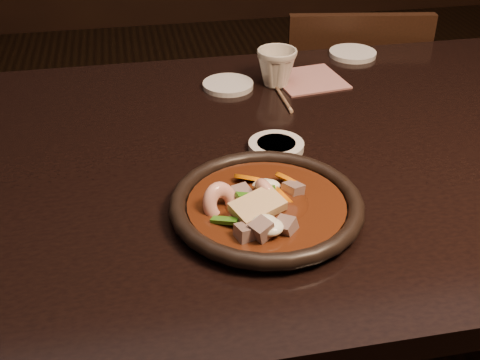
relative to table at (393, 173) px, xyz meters
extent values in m
cube|color=black|center=(0.00, 0.00, 0.06)|extent=(1.60, 0.90, 0.04)
cylinder|color=black|center=(-0.72, 0.37, -0.32)|extent=(0.06, 0.06, 0.71)
cube|color=black|center=(0.15, 0.67, -0.28)|extent=(0.44, 0.44, 0.04)
cylinder|color=black|center=(0.32, 0.80, -0.49)|extent=(0.03, 0.03, 0.37)
cylinder|color=black|center=(0.27, 0.49, -0.49)|extent=(0.03, 0.03, 0.37)
cylinder|color=black|center=(0.02, 0.85, -0.49)|extent=(0.03, 0.03, 0.37)
cylinder|color=black|center=(-0.03, 0.55, -0.49)|extent=(0.03, 0.03, 0.37)
cube|color=black|center=(0.12, 0.50, -0.06)|extent=(0.36, 0.09, 0.40)
cylinder|color=black|center=(-0.29, -0.18, 0.08)|extent=(0.26, 0.26, 0.01)
torus|color=black|center=(-0.29, -0.18, 0.09)|extent=(0.28, 0.28, 0.02)
cylinder|color=#3B180A|center=(-0.29, -0.18, 0.09)|extent=(0.23, 0.23, 0.01)
ellipsoid|color=#3B180A|center=(-0.29, -0.18, 0.09)|extent=(0.13, 0.12, 0.04)
torus|color=#EBAB94|center=(-0.35, -0.18, 0.10)|extent=(0.07, 0.06, 0.06)
torus|color=#EBAB94|center=(-0.28, -0.18, 0.10)|extent=(0.06, 0.07, 0.06)
cube|color=gray|center=(-0.33, -0.25, 0.10)|extent=(0.03, 0.03, 0.03)
cube|color=gray|center=(-0.32, -0.16, 0.10)|extent=(0.03, 0.04, 0.03)
cube|color=gray|center=(-0.31, -0.26, 0.11)|extent=(0.04, 0.04, 0.03)
cube|color=gray|center=(-0.30, -0.19, 0.10)|extent=(0.04, 0.04, 0.03)
cube|color=gray|center=(-0.25, -0.17, 0.10)|extent=(0.04, 0.04, 0.03)
cube|color=gray|center=(-0.28, -0.25, 0.10)|extent=(0.04, 0.04, 0.03)
cylinder|color=orange|center=(-0.25, -0.14, 0.11)|extent=(0.05, 0.06, 0.04)
cylinder|color=orange|center=(-0.26, -0.18, 0.10)|extent=(0.04, 0.05, 0.04)
cylinder|color=orange|center=(-0.27, -0.21, 0.10)|extent=(0.06, 0.06, 0.02)
cylinder|color=orange|center=(-0.30, -0.13, 0.10)|extent=(0.06, 0.06, 0.03)
cylinder|color=orange|center=(-0.30, -0.21, 0.11)|extent=(0.03, 0.05, 0.04)
cylinder|color=orange|center=(-0.31, -0.25, 0.10)|extent=(0.05, 0.04, 0.04)
cube|color=#2D6B14|center=(-0.31, -0.19, 0.11)|extent=(0.04, 0.03, 0.02)
cube|color=#2D6B14|center=(-0.28, -0.16, 0.11)|extent=(0.02, 0.04, 0.02)
cube|color=#2D6B14|center=(-0.31, -0.18, 0.11)|extent=(0.04, 0.02, 0.02)
cube|color=#2D6B14|center=(-0.28, -0.17, 0.10)|extent=(0.04, 0.03, 0.01)
cube|color=#2D6B14|center=(-0.29, -0.20, 0.10)|extent=(0.02, 0.04, 0.01)
cube|color=#2D6B14|center=(-0.36, -0.22, 0.10)|extent=(0.04, 0.03, 0.01)
cube|color=#2D6B14|center=(-0.29, -0.20, 0.11)|extent=(0.04, 0.03, 0.02)
ellipsoid|color=white|center=(-0.32, -0.19, 0.10)|extent=(0.04, 0.03, 0.02)
ellipsoid|color=white|center=(-0.31, -0.25, 0.11)|extent=(0.04, 0.03, 0.03)
ellipsoid|color=white|center=(-0.28, -0.16, 0.10)|extent=(0.04, 0.03, 0.02)
ellipsoid|color=white|center=(-0.30, -0.21, 0.10)|extent=(0.04, 0.03, 0.02)
ellipsoid|color=white|center=(-0.28, -0.15, 0.10)|extent=(0.04, 0.03, 0.03)
ellipsoid|color=white|center=(-0.30, -0.26, 0.11)|extent=(0.04, 0.04, 0.02)
cube|color=#DEBB85|center=(-0.31, -0.21, 0.11)|extent=(0.08, 0.07, 0.03)
cylinder|color=silver|center=(-0.23, 0.00, 0.08)|extent=(0.10, 0.10, 0.01)
cylinder|color=silver|center=(-0.26, 0.27, 0.08)|extent=(0.11, 0.11, 0.01)
cylinder|color=silver|center=(0.06, 0.40, 0.08)|extent=(0.11, 0.11, 0.01)
imported|color=beige|center=(-0.16, 0.27, 0.12)|extent=(0.09, 0.08, 0.08)
cylinder|color=tan|center=(-0.17, 0.25, 0.08)|extent=(0.01, 0.24, 0.01)
cylinder|color=tan|center=(-0.17, 0.26, 0.08)|extent=(0.01, 0.24, 0.01)
cube|color=#A16663|center=(-0.09, 0.28, 0.08)|extent=(0.16, 0.16, 0.00)
camera|label=1|loc=(-0.46, -0.88, 0.60)|focal=45.00mm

